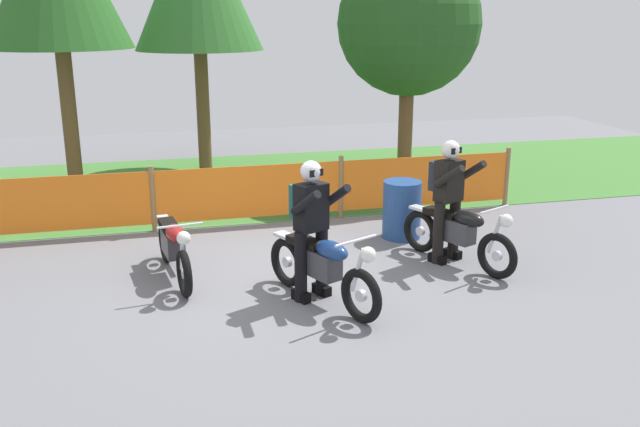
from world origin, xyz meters
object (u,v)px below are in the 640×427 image
at_px(motorcycle_trailing, 174,247).
at_px(motorcycle_third, 323,267).
at_px(rider_lead, 448,194).
at_px(oil_drum, 402,210).
at_px(rider_third, 311,222).
at_px(motorcycle_lead, 458,233).

relative_size(motorcycle_trailing, motorcycle_third, 1.01).
relative_size(motorcycle_third, rider_lead, 1.10).
distance_m(motorcycle_third, rider_lead, 2.30).
distance_m(rider_lead, oil_drum, 1.24).
bearing_deg(motorcycle_third, oil_drum, 114.73).
xyz_separation_m(motorcycle_trailing, rider_third, (1.56, -1.03, 0.52)).
height_order(motorcycle_trailing, oil_drum, motorcycle_trailing).
bearing_deg(rider_lead, motorcycle_trailing, -118.45).
relative_size(rider_lead, oil_drum, 1.92).
xyz_separation_m(motorcycle_trailing, oil_drum, (3.44, 0.88, 0.01)).
height_order(motorcycle_lead, rider_third, rider_third).
xyz_separation_m(rider_lead, oil_drum, (-0.23, 1.10, -0.51)).
xyz_separation_m(motorcycle_third, rider_lead, (2.01, 1.00, 0.49)).
bearing_deg(rider_lead, motorcycle_lead, 0.51).
relative_size(motorcycle_trailing, oil_drum, 2.13).
relative_size(motorcycle_lead, oil_drum, 2.06).
xyz_separation_m(motorcycle_third, rider_third, (-0.09, 0.20, 0.49)).
bearing_deg(motorcycle_lead, motorcycle_third, -93.87).
bearing_deg(motorcycle_third, motorcycle_trailing, -151.55).
xyz_separation_m(rider_lead, rider_third, (-2.10, -0.80, 0.00)).
bearing_deg(motorcycle_third, rider_lead, 91.45).
bearing_deg(oil_drum, rider_third, -134.55).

